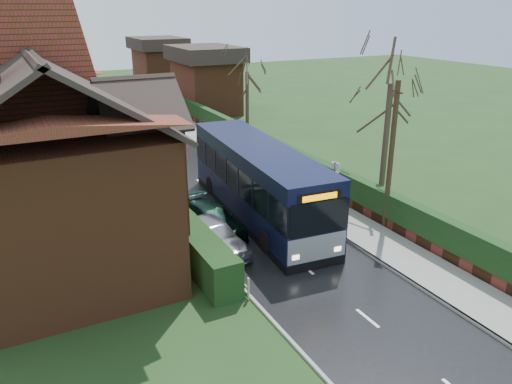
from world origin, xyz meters
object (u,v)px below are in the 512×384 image
brick_house (48,153)px  car_green (212,220)px  bus (259,182)px  bus_stop_sign (334,182)px  car_silver (213,235)px  telegraph_pole (391,157)px

brick_house → car_green: bearing=-14.7°
car_green → brick_house: bearing=159.9°
bus → bus_stop_sign: size_ratio=4.09×
car_silver → bus_stop_sign: size_ratio=1.45×
brick_house → telegraph_pole: (14.34, -5.13, -0.75)m
bus → car_silver: size_ratio=2.81×
bus → telegraph_pole: telegraph_pole is taller
brick_house → telegraph_pole: size_ratio=2.04×
brick_house → car_green: (6.63, -1.74, -3.71)m
brick_house → car_silver: bearing=-31.0°
brick_house → car_silver: 7.81m
car_silver → telegraph_pole: bearing=-17.6°
bus_stop_sign → telegraph_pole: telegraph_pole is taller
brick_house → telegraph_pole: brick_house is taller
brick_house → car_green: 7.79m
car_green → telegraph_pole: bearing=-29.1°
bus → car_green: bus is taller
car_green → bus_stop_sign: (6.11, -1.30, 1.34)m
car_green → bus_stop_sign: size_ratio=1.51×
bus → car_silver: bus is taller
telegraph_pole → bus_stop_sign: bearing=144.1°
brick_house → bus_stop_sign: (12.73, -3.04, -2.37)m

